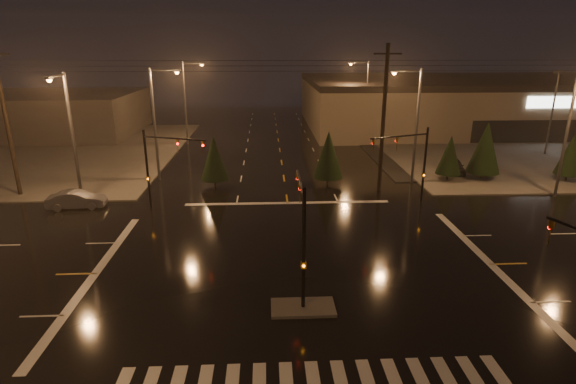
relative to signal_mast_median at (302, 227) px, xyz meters
name	(u,v)px	position (x,y,z in m)	size (l,w,h in m)	color
ground	(297,269)	(0.00, 3.07, -3.75)	(140.00, 140.00, 0.00)	black
sidewalk_ne	(525,147)	(30.00, 33.07, -3.69)	(36.00, 36.00, 0.12)	#47443F
sidewalk_nw	(21,152)	(-30.00, 33.07, -3.69)	(36.00, 36.00, 0.12)	#47443F
median_island	(303,308)	(0.00, -0.93, -3.68)	(3.00, 1.60, 0.15)	#47443F
stop_bar_far	(288,203)	(0.00, 14.07, -3.75)	(16.00, 0.50, 0.01)	beige
parking_lot	(575,150)	(35.00, 31.07, -3.71)	(50.00, 24.00, 0.08)	black
retail_building	(503,100)	(35.00, 49.06, 0.09)	(60.20, 28.30, 7.20)	#756553
commercial_block	(25,114)	(-35.00, 45.07, -0.95)	(30.00, 18.00, 5.60)	#3C3835
signal_mast_median	(302,227)	(0.00, 0.00, 0.00)	(0.25, 4.59, 6.00)	black
signal_mast_ne	(414,157)	(9.50, 13.21, 0.04)	(4.84, 1.86, 6.00)	black
signal_mast_nw	(159,160)	(-9.50, 13.21, 0.04)	(4.84, 1.86, 6.00)	black
streetlight_1	(157,117)	(-11.18, 21.07, 2.05)	(2.77, 0.32, 10.00)	#38383A
streetlight_2	(187,97)	(-11.18, 37.07, 2.05)	(2.77, 0.32, 10.00)	#38383A
streetlight_3	(414,118)	(11.18, 19.07, 2.05)	(2.77, 0.32, 10.00)	#38383A
streetlight_4	(365,95)	(11.18, 39.07, 2.05)	(2.77, 0.32, 10.00)	#38383A
streetlight_5	(70,131)	(-16.00, 14.26, 2.05)	(0.32, 2.77, 10.00)	#38383A
streetlight_6	(571,127)	(22.00, 14.26, 2.05)	(0.32, 2.77, 10.00)	#38383A
utility_pole_0	(6,121)	(-22.00, 17.07, 2.38)	(2.20, 0.32, 12.00)	black
utility_pole_1	(383,119)	(8.00, 17.07, 2.38)	(2.20, 0.32, 12.00)	black
conifer_0	(450,155)	(14.90, 19.45, -1.29)	(2.26, 2.26, 4.22)	black
conifer_1	(485,147)	(18.28, 19.82, -0.74)	(2.95, 2.95, 5.32)	black
conifer_2	(571,155)	(25.65, 18.73, -1.24)	(2.32, 2.32, 4.32)	black
conifer_3	(214,158)	(-6.12, 18.69, -1.14)	(2.45, 2.45, 4.52)	black
conifer_4	(328,154)	(3.80, 18.80, -0.99)	(2.64, 2.64, 4.82)	black
car_parked	(454,166)	(16.59, 22.15, -3.07)	(1.61, 4.01, 1.37)	black
car_crossing	(77,200)	(-16.04, 13.69, -3.07)	(1.45, 4.16, 1.37)	slate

